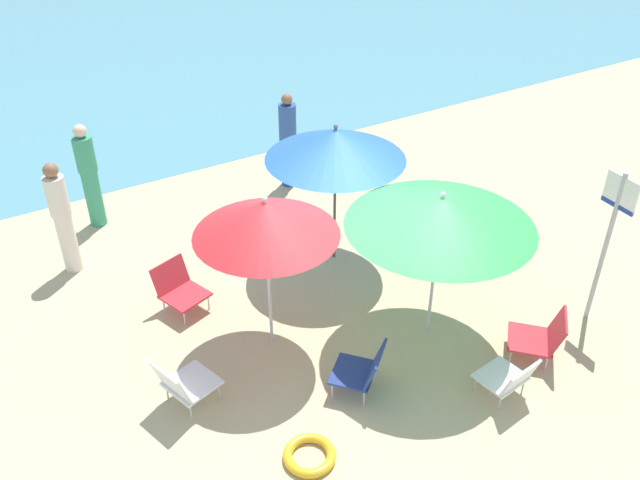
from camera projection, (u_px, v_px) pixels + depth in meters
name	position (u px, v px, depth m)	size (l,w,h in m)	color
ground_plane	(343.00, 332.00, 8.43)	(40.00, 40.00, 0.00)	#CCB789
sea_water	(79.00, 52.00, 17.80)	(40.00, 16.00, 0.01)	#5693A3
umbrella_blue	(336.00, 144.00, 8.82)	(1.90, 1.90, 2.09)	#4C4C51
umbrella_red	(266.00, 218.00, 7.31)	(1.66, 1.66, 2.07)	silver
umbrella_green	(441.00, 211.00, 7.48)	(2.19, 2.19, 2.01)	silver
beach_chair_a	(428.00, 243.00, 9.58)	(0.73, 0.73, 0.56)	#33934C
beach_chair_b	(509.00, 377.00, 7.34)	(0.56, 0.58, 0.57)	white
beach_chair_c	(182.00, 383.00, 7.22)	(0.72, 0.66, 0.68)	white
beach_chair_d	(542.00, 336.00, 7.88)	(0.81, 0.81, 0.64)	red
beach_chair_e	(179.00, 287.00, 8.67)	(0.68, 0.73, 0.64)	red
beach_chair_f	(363.00, 369.00, 7.41)	(0.74, 0.75, 0.64)	navy
person_a	(288.00, 140.00, 11.23)	(0.29, 0.29, 1.65)	#2D519E
person_b	(89.00, 176.00, 10.12)	(0.30, 0.30, 1.69)	#389970
person_c	(62.00, 217.00, 9.10)	(0.28, 0.28, 1.68)	silver
warning_sign	(611.00, 228.00, 7.94)	(0.06, 0.46, 2.09)	#ADADB2
swim_ring	(309.00, 455.00, 6.78)	(0.55, 0.55, 0.10)	yellow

